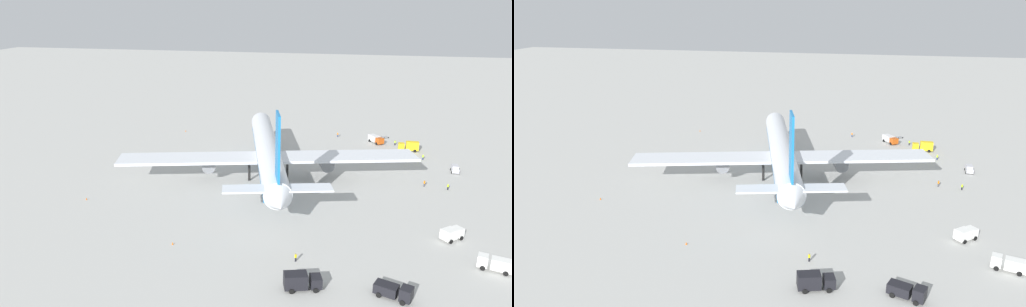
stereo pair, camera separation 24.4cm
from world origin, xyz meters
TOP-DOWN VIEW (x-y plane):
  - ground_plane at (0.00, 0.00)m, footprint 600.00×600.00m
  - airliner at (-1.37, -0.38)m, footprint 73.38×78.29m
  - service_truck_0 at (-51.29, -30.07)m, footprint 4.42×6.51m
  - service_truck_1 at (-39.07, -48.48)m, footprint 3.72×6.21m
  - service_truck_2 at (-51.79, -14.96)m, footprint 4.04×6.74m
  - service_truck_3 at (-28.50, -42.89)m, footprint 4.82×5.11m
  - service_truck_4 at (30.91, -40.25)m, footprint 2.36×6.22m
  - service_truck_5 at (37.98, -30.17)m, footprint 6.33×5.20m
  - service_van at (13.40, -50.99)m, footprint 4.34×2.26m
  - baggage_cart_0 at (44.86, -33.62)m, footprint 2.42×2.85m
  - ground_worker_0 at (0.37, -41.20)m, footprint 0.52×0.52m
  - ground_worker_1 at (42.78, -17.40)m, footprint 0.40×0.40m
  - ground_worker_2 at (22.59, -43.50)m, footprint 0.41×0.41m
  - ground_worker_3 at (36.54, -36.35)m, footprint 0.51×0.51m
  - ground_worker_4 at (-43.04, -13.03)m, footprint 0.57×0.57m
  - ground_worker_5 at (-0.75, -46.80)m, footprint 0.43×0.43m
  - traffic_cone_0 at (38.92, 37.18)m, footprint 0.36×0.36m
  - traffic_cone_1 at (-24.75, 40.11)m, footprint 0.36×0.36m
  - traffic_cone_2 at (-41.59, 11.68)m, footprint 0.36×0.36m

SIDE VIEW (x-z plane):
  - ground_plane at x=0.00m, z-range 0.00..0.00m
  - baggage_cart_0 at x=44.86m, z-range 0.06..0.46m
  - traffic_cone_0 at x=38.92m, z-range 0.00..0.55m
  - traffic_cone_1 at x=-24.75m, z-range 0.00..0.55m
  - traffic_cone_2 at x=-41.59m, z-range 0.00..0.55m
  - ground_worker_4 at x=-43.04m, z-range 0.01..1.63m
  - ground_worker_1 at x=42.78m, z-range 0.01..1.65m
  - ground_worker_5 at x=-0.75m, z-range 0.01..1.67m
  - ground_worker_0 at x=0.37m, z-range 0.02..1.74m
  - ground_worker_3 at x=36.54m, z-range 0.02..1.77m
  - ground_worker_2 at x=22.59m, z-range 0.02..1.77m
  - service_van at x=13.40m, z-range 0.05..2.02m
  - service_truck_0 at x=-51.29m, z-range 0.04..2.64m
  - service_truck_5 at x=37.98m, z-range 0.17..2.58m
  - service_truck_3 at x=-28.50m, z-range 0.15..2.65m
  - service_truck_1 at x=-39.07m, z-range 0.16..2.70m
  - service_truck_2 at x=-51.79m, z-range 0.10..3.11m
  - service_truck_4 at x=30.91m, z-range 0.10..3.23m
  - airliner at x=-1.37m, z-range -5.15..19.46m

